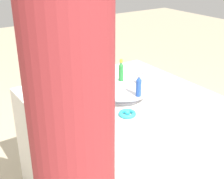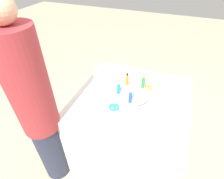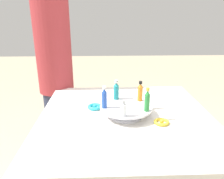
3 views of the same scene
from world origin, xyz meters
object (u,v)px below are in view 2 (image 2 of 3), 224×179
at_px(bottle_clear, 146,94).
at_px(bottle_teal, 119,88).
at_px(ribbon_bow_teal, 114,107).
at_px(person_figure, 38,113).
at_px(display_stand, 132,95).
at_px(bottle_green, 143,82).
at_px(bottle_orange, 127,80).
at_px(ribbon_bow_gold, 148,88).
at_px(bottle_blue, 130,97).

bearing_deg(bottle_clear, bottle_teal, -174.25).
bearing_deg(ribbon_bow_teal, person_figure, -145.04).
distance_m(display_stand, ribbon_bow_teal, 0.23).
relative_size(display_stand, bottle_green, 2.24).
bearing_deg(bottle_clear, display_stand, 167.75).
distance_m(bottle_orange, ribbon_bow_teal, 0.32).
xyz_separation_m(bottle_green, ribbon_bow_teal, (-0.18, -0.31, -0.12)).
height_order(display_stand, person_figure, person_figure).
bearing_deg(bottle_orange, person_figure, -129.25).
xyz_separation_m(bottle_green, ribbon_bow_gold, (0.04, 0.08, -0.12)).
bearing_deg(ribbon_bow_teal, bottle_orange, 85.53).
xyz_separation_m(display_stand, bottle_green, (0.07, 0.12, 0.09)).
height_order(display_stand, bottle_blue, bottle_blue).
bearing_deg(display_stand, ribbon_bow_teal, -119.65).
bearing_deg(bottle_teal, bottle_clear, 5.75).
bearing_deg(person_figure, ribbon_bow_gold, 3.96).
bearing_deg(ribbon_bow_teal, bottle_green, 60.13).
bearing_deg(bottle_blue, ribbon_bow_gold, 73.34).
relative_size(display_stand, ribbon_bow_teal, 3.30).
bearing_deg(bottle_orange, ribbon_bow_teal, -94.47).
bearing_deg(bottle_green, ribbon_bow_teal, -119.87).
bearing_deg(bottle_teal, bottle_orange, 77.75).
xyz_separation_m(display_stand, bottle_orange, (-0.09, 0.10, 0.08)).
bearing_deg(ribbon_bow_teal, display_stand, 60.35).
distance_m(bottle_teal, bottle_blue, 0.16).
distance_m(bottle_blue, bottle_green, 0.25).
height_order(bottle_teal, bottle_clear, bottle_teal).
xyz_separation_m(bottle_teal, bottle_clear, (0.25, 0.03, -0.02)).
bearing_deg(person_figure, bottle_orange, 9.10).
relative_size(display_stand, bottle_teal, 2.45).
distance_m(display_stand, person_figure, 0.84).
bearing_deg(display_stand, bottle_teal, -156.25).
xyz_separation_m(bottle_green, person_figure, (-0.69, -0.67, -0.03)).
relative_size(bottle_green, ribbon_bow_teal, 1.48).
distance_m(display_stand, bottle_clear, 0.15).
bearing_deg(bottle_teal, ribbon_bow_gold, 46.93).
bearing_deg(bottle_green, display_stand, -120.25).
relative_size(bottle_clear, ribbon_bow_gold, 1.07).
xyz_separation_m(display_stand, bottle_blue, (0.01, -0.13, 0.09)).
xyz_separation_m(bottle_blue, bottle_orange, (-0.10, 0.23, -0.00)).
relative_size(bottle_clear, bottle_green, 0.66).
distance_m(display_stand, bottle_orange, 0.16).
bearing_deg(ribbon_bow_teal, bottle_clear, 34.79).
relative_size(ribbon_bow_gold, person_figure, 0.05).
height_order(bottle_green, bottle_orange, bottle_green).
xyz_separation_m(display_stand, ribbon_bow_gold, (0.11, 0.20, -0.03)).
xyz_separation_m(display_stand, bottle_clear, (0.13, -0.03, 0.07)).
height_order(bottle_teal, bottle_orange, bottle_orange).
xyz_separation_m(bottle_blue, bottle_green, (0.05, 0.25, 0.00)).
height_order(bottle_green, person_figure, person_figure).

